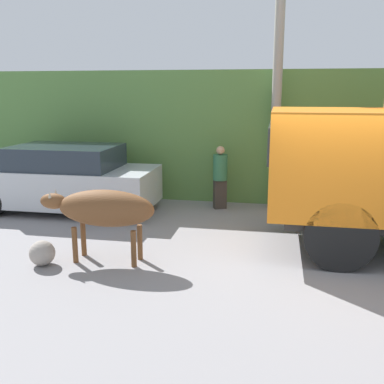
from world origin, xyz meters
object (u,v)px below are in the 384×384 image
(brown_cow, at_px, (104,209))
(pedestrian_on_hill, at_px, (220,175))
(parked_suv, at_px, (63,179))
(utility_pole, at_px, (277,82))
(roadside_rock, at_px, (42,253))

(brown_cow, bearing_deg, pedestrian_on_hill, 79.49)
(parked_suv, height_order, utility_pole, utility_pole)
(utility_pole, bearing_deg, pedestrian_on_hill, -166.91)
(pedestrian_on_hill, distance_m, utility_pole, 2.56)
(utility_pole, bearing_deg, brown_cow, -123.60)
(pedestrian_on_hill, distance_m, roadside_rock, 4.92)
(parked_suv, relative_size, pedestrian_on_hill, 2.89)
(pedestrian_on_hill, height_order, roadside_rock, pedestrian_on_hill)
(brown_cow, distance_m, utility_pole, 5.40)
(pedestrian_on_hill, relative_size, roadside_rock, 3.63)
(utility_pole, height_order, roadside_rock, utility_pole)
(pedestrian_on_hill, bearing_deg, roadside_rock, 35.65)
(roadside_rock, bearing_deg, pedestrian_on_hill, 60.14)
(brown_cow, distance_m, roadside_rock, 1.25)
(parked_suv, bearing_deg, brown_cow, -49.56)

